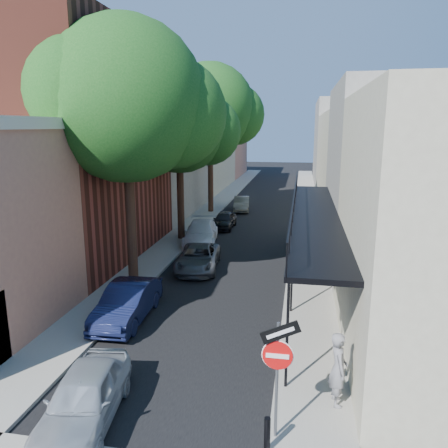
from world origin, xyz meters
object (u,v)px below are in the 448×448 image
at_px(parked_car_e, 224,220).
at_px(parked_car_f, 242,204).
at_px(bollard, 267,434).
at_px(parked_car_b, 127,303).
at_px(parked_car_a, 84,397).
at_px(sign_post, 278,360).
at_px(parked_car_c, 198,258).
at_px(oak_far, 216,110).
at_px(parked_car_d, 201,233).
at_px(oak_near, 138,104).
at_px(oak_mid, 186,125).
at_px(pedestrian, 338,369).

height_order(parked_car_e, parked_car_f, parked_car_f).
bearing_deg(parked_car_f, bollard, -87.44).
bearing_deg(parked_car_b, parked_car_a, -79.13).
height_order(sign_post, parked_car_e, sign_post).
relative_size(parked_car_e, parked_car_f, 0.95).
xyz_separation_m(bollard, parked_car_c, (-4.40, 12.06, 0.07)).
distance_m(bollard, oak_far, 28.58).
distance_m(parked_car_a, parked_car_d, 16.50).
relative_size(oak_far, parked_car_a, 3.09).
xyz_separation_m(oak_near, parked_car_b, (0.77, -3.86, -7.20)).
relative_size(oak_mid, parked_car_f, 2.84).
relative_size(parked_car_a, parked_car_b, 0.93).
bearing_deg(bollard, oak_near, 123.12).
xyz_separation_m(bollard, oak_mid, (-6.42, 17.73, 6.54)).
xyz_separation_m(bollard, parked_car_f, (-4.41, 27.74, 0.07)).
bearing_deg(sign_post, parked_car_e, 103.24).
distance_m(parked_car_f, pedestrian, 26.45).
xyz_separation_m(oak_mid, parked_car_b, (0.82, -11.83, -6.37)).
bearing_deg(oak_far, parked_car_d, -84.40).
bearing_deg(parked_car_a, pedestrian, 7.63).
relative_size(parked_car_b, parked_car_c, 0.98).
xyz_separation_m(oak_near, oak_far, (0.01, 17.01, 0.38)).
relative_size(oak_near, oak_mid, 1.12).
height_order(oak_mid, pedestrian, oak_mid).
distance_m(sign_post, parked_car_c, 12.54).
bearing_deg(parked_car_f, parked_car_e, -99.07).
bearing_deg(oak_near, parked_car_c, 49.50).
xyz_separation_m(parked_car_c, parked_car_d, (-0.98, 4.75, 0.09)).
relative_size(parked_car_d, pedestrian, 2.43).
height_order(bollard, parked_car_b, parked_car_b).
bearing_deg(parked_car_d, bollard, -80.02).
xyz_separation_m(parked_car_b, parked_car_f, (1.19, 21.84, -0.09)).
height_order(parked_car_a, parked_car_f, parked_car_a).
height_order(oak_mid, parked_car_d, oak_mid).
relative_size(parked_car_b, pedestrian, 2.15).
height_order(oak_far, pedestrian, oak_far).
height_order(bollard, parked_car_a, parked_car_a).
relative_size(oak_mid, oak_far, 0.86).
bearing_deg(parked_car_a, parked_car_e, 83.16).
xyz_separation_m(parked_car_a, pedestrian, (6.00, 1.64, 0.43)).
distance_m(parked_car_a, parked_car_f, 27.40).
distance_m(bollard, oak_mid, 19.96).
bearing_deg(parked_car_b, parked_car_d, 87.53).
relative_size(bollard, parked_car_a, 0.21).
relative_size(oak_mid, parked_car_e, 2.98).
height_order(parked_car_b, pedestrian, pedestrian).
xyz_separation_m(oak_far, parked_car_b, (0.75, -20.86, -7.58)).
distance_m(parked_car_d, parked_car_f, 10.98).
bearing_deg(parked_car_a, oak_far, 86.54).
relative_size(oak_far, parked_car_f, 3.32).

